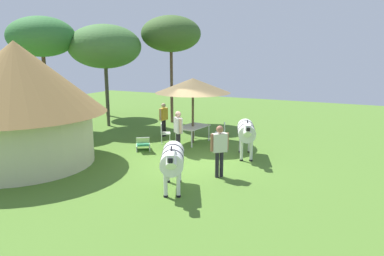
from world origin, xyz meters
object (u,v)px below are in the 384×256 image
Objects in this scene: guest_beside_umbrella at (164,117)px; acacia_tree_far_lawn at (171,34)px; thatched_hut at (19,98)px; acacia_tree_behind_hut at (105,49)px; standing_watcher at (220,147)px; acacia_tree_right_background at (42,37)px; guest_behind_table at (178,128)px; acacia_tree_left_background at (105,47)px; patio_chair_west_end at (164,132)px; zebra_by_umbrella at (173,159)px; patio_dining_table at (193,128)px; zebra_nearest_camera at (246,131)px; striped_lounge_chair at (143,144)px; patio_chair_near_lawn at (222,131)px; shade_umbrella at (193,86)px.

guest_beside_umbrella is 0.27× the size of acacia_tree_far_lawn.
acacia_tree_behind_hut is at bearing 21.44° from thatched_hut.
acacia_tree_right_background reaches higher than standing_watcher.
acacia_tree_left_background is (3.13, 5.91, 3.17)m from guest_behind_table.
patio_chair_west_end is 5.43m from zebra_by_umbrella.
patio_chair_west_end reaches higher than patio_dining_table.
patio_dining_table is 1.02× the size of guest_beside_umbrella.
patio_dining_table is 1.84m from guest_beside_umbrella.
guest_behind_table is 0.30× the size of acacia_tree_right_background.
acacia_tree_right_background is (0.31, 10.57, 3.63)m from zebra_nearest_camera.
striped_lounge_chair is at bearing -71.93° from zebra_by_umbrella.
guest_behind_table is 7.40m from acacia_tree_left_background.
patio_dining_table is 0.95× the size of guest_behind_table.
patio_chair_near_lawn is 2.29m from zebra_nearest_camera.
patio_chair_west_end is 1.85m from guest_behind_table.
acacia_tree_right_background is at bearing 122.86° from standing_watcher.
patio_dining_table is at bearing 23.82° from striped_lounge_chair.
patio_chair_west_end is at bearing 99.69° from standing_watcher.
patio_dining_table is 6.80m from acacia_tree_left_background.
zebra_nearest_camera is (-1.12, -2.76, -1.51)m from shade_umbrella.
acacia_tree_far_lawn reaches higher than guest_behind_table.
acacia_tree_far_lawn is (5.66, 1.76, 4.61)m from striped_lounge_chair.
guest_behind_table is at bearing -172.48° from patio_dining_table.
acacia_tree_right_background reaches higher than zebra_by_umbrella.
zebra_nearest_camera reaches higher than striped_lounge_chair.
shade_umbrella is 3.34m from zebra_nearest_camera.
zebra_nearest_camera is 1.03× the size of zebra_by_umbrella.
acacia_tree_left_background is at bearing -35.92° from zebra_nearest_camera.
acacia_tree_left_background is 0.91× the size of acacia_tree_far_lawn.
guest_beside_umbrella reaches higher than patio_chair_near_lawn.
patio_chair_west_end is 0.94× the size of striped_lounge_chair.
acacia_tree_left_background reaches higher than patio_chair_near_lawn.
patio_dining_table is 0.80× the size of zebra_by_umbrella.
guest_behind_table is at bearing -172.48° from shade_umbrella.
guest_behind_table is 1.72m from striped_lounge_chair.
patio_chair_west_end is 6.18m from acacia_tree_left_background.
thatched_hut is 8.19m from zebra_nearest_camera.
patio_chair_west_end is 0.17× the size of acacia_tree_left_background.
zebra_by_umbrella is 0.34× the size of acacia_tree_far_lawn.
zebra_nearest_camera reaches higher than patio_chair_west_end.
patio_chair_near_lawn reaches higher than patio_dining_table.
patio_dining_table is 3.00m from zebra_nearest_camera.
guest_behind_table is at bearing -97.31° from acacia_tree_right_background.
patio_dining_table is at bearing -140.10° from acacia_tree_far_lawn.
patio_chair_west_end is 0.45× the size of zebra_by_umbrella.
zebra_nearest_camera is 0.39× the size of acacia_tree_left_background.
acacia_tree_far_lawn is at bearing -91.66° from acacia_tree_behind_hut.
acacia_tree_right_background is (-4.58, 0.12, 0.52)m from acacia_tree_behind_hut.
patio_chair_near_lawn is 4.38m from standing_watcher.
guest_behind_table is at bearing 47.46° from guest_beside_umbrella.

